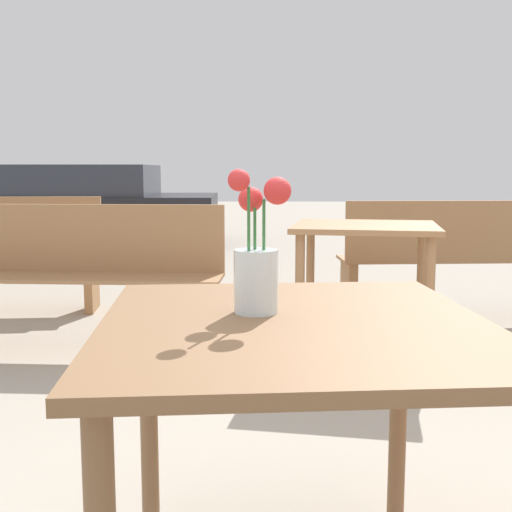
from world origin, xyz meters
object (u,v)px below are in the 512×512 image
object	(u,v)px
table_front	(294,364)
parked_car	(78,206)
flower_vase	(257,266)
bench_middle	(0,250)
table_back	(365,248)
bench_near	(477,255)
bench_far	(80,271)

from	to	relation	value
table_front	parked_car	world-z (taller)	parked_car
flower_vase	table_front	bearing A→B (deg)	-40.34
table_front	flower_vase	size ratio (longest dim) A/B	3.00
table_front	bench_middle	world-z (taller)	bench_middle
bench_middle	parked_car	bearing A→B (deg)	98.23
table_back	bench_middle	bearing A→B (deg)	154.33
table_front	flower_vase	xyz separation A→B (m)	(-0.08, 0.07, 0.21)
flower_vase	bench_near	xyz separation A→B (m)	(1.49, 2.91, -0.36)
flower_vase	bench_far	distance (m)	2.52
flower_vase	table_back	size ratio (longest dim) A/B	0.37
bench_far	table_back	xyz separation A→B (m)	(1.64, -0.17, 0.16)
flower_vase	bench_near	world-z (taller)	flower_vase
table_front	parked_car	xyz separation A→B (m)	(-2.64, 7.66, -0.09)
flower_vase	bench_far	world-z (taller)	flower_vase
bench_middle	table_back	world-z (taller)	bench_middle
table_front	table_back	distance (m)	2.23
table_front	bench_far	distance (m)	2.60
table_front	table_back	world-z (taller)	table_back
table_front	bench_near	xyz separation A→B (m)	(1.41, 2.98, -0.16)
bench_far	parked_car	bearing A→B (deg)	105.82
flower_vase	bench_near	distance (m)	3.29
bench_middle	bench_far	world-z (taller)	same
bench_near	bench_middle	xyz separation A→B (m)	(-3.43, 0.40, -0.02)
bench_far	table_back	world-z (taller)	bench_far
bench_far	flower_vase	bearing A→B (deg)	-65.11
bench_near	flower_vase	bearing A→B (deg)	-117.13
table_front	bench_far	size ratio (longest dim) A/B	0.57
bench_near	bench_middle	size ratio (longest dim) A/B	1.24
table_front	table_back	xyz separation A→B (m)	(0.51, 2.17, -0.01)
table_back	parked_car	xyz separation A→B (m)	(-3.15, 5.50, -0.08)
bench_near	bench_far	bearing A→B (deg)	-165.64
bench_middle	table_front	bearing A→B (deg)	-59.11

